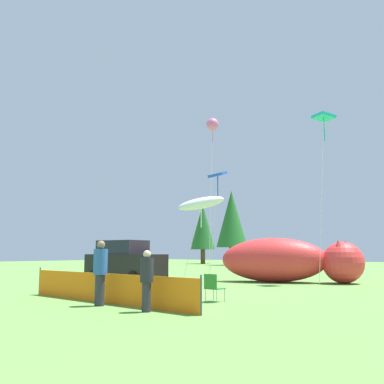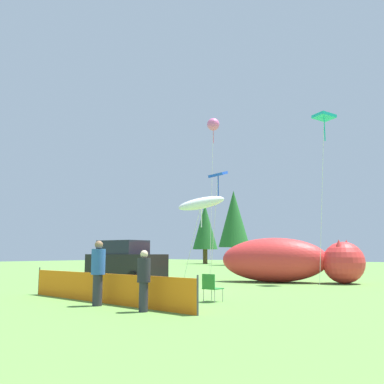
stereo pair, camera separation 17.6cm
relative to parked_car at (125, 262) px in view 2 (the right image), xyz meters
The scene contains 13 objects.
ground_plane 4.90m from the parked_car, 23.94° to the right, with size 120.00×120.00×0.00m, color #609342.
parked_car is the anchor object (origin of this frame).
folding_chair 9.33m from the parked_car, 24.33° to the right, with size 0.53×0.53×0.88m.
inflatable_cat 8.53m from the parked_car, 43.20° to the left, with size 7.35×4.40×2.33m.
safety_fence 8.66m from the parked_car, 45.92° to the right, with size 8.07×0.45×1.00m.
spectator_in_grey_shirt 9.38m from the parked_car, 46.21° to the right, with size 0.42×0.42×1.91m.
spectator_in_black_shirt 10.88m from the parked_car, 38.73° to the right, with size 0.35×0.35×1.62m.
kite_blue_box 7.33m from the parked_car, 64.04° to the left, with size 2.05×1.70×6.31m.
kite_teal_diamond 12.67m from the parked_car, 34.97° to the left, with size 1.21×1.22×8.70m.
kite_pink_octopus 11.54m from the parked_car, 87.77° to the left, with size 0.83×1.28×10.48m.
kite_white_ghost 5.07m from the parked_car, 48.05° to the left, with size 2.32×2.25×4.79m.
horizon_tree_east 32.49m from the parked_car, 114.11° to the left, with size 3.89×3.89×9.28m.
horizon_tree_west 38.23m from the parked_car, 121.77° to the left, with size 3.49×3.49×8.34m.
Camera 2 is at (12.55, -12.98, 1.56)m, focal length 40.00 mm.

